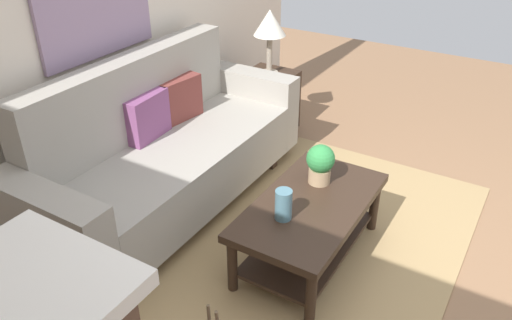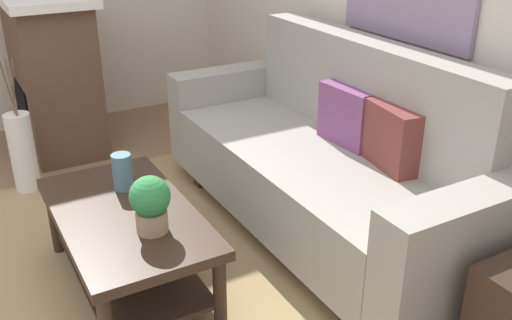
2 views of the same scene
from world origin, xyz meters
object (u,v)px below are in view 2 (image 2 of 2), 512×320
object	(u,v)px
throw_pillow_plum	(347,116)
coffee_table	(127,232)
tabletop_vase	(122,172)
floor_vase	(23,153)
throw_pillow_maroon	(390,137)
potted_plant_tabletop	(150,203)
couch	(326,161)
fireplace	(53,72)

from	to	relation	value
throw_pillow_plum	coffee_table	xyz separation A→B (m)	(-0.01, -1.27, -0.37)
tabletop_vase	floor_vase	world-z (taller)	tabletop_vase
throw_pillow_maroon	coffee_table	distance (m)	1.37
tabletop_vase	potted_plant_tabletop	size ratio (longest dim) A/B	0.71
floor_vase	couch	bearing A→B (deg)	46.17
throw_pillow_plum	floor_vase	distance (m)	2.09
tabletop_vase	potted_plant_tabletop	bearing A→B (deg)	-1.78
coffee_table	tabletop_vase	size ratio (longest dim) A/B	5.89
couch	fireplace	distance (m)	2.28
tabletop_vase	fireplace	distance (m)	1.79
fireplace	coffee_table	bearing A→B (deg)	-3.06
throw_pillow_plum	tabletop_vase	distance (m)	1.24
tabletop_vase	fireplace	size ratio (longest dim) A/B	0.16
tabletop_vase	fireplace	bearing A→B (deg)	178.78
couch	potted_plant_tabletop	distance (m)	1.12
throw_pillow_plum	fireplace	world-z (taller)	fireplace
throw_pillow_maroon	potted_plant_tabletop	distance (m)	1.23
throw_pillow_maroon	potted_plant_tabletop	xyz separation A→B (m)	(-0.13, -1.22, -0.11)
throw_pillow_plum	throw_pillow_maroon	world-z (taller)	same
throw_pillow_plum	couch	bearing A→B (deg)	-90.00
potted_plant_tabletop	tabletop_vase	bearing A→B (deg)	178.22
potted_plant_tabletop	floor_vase	world-z (taller)	potted_plant_tabletop
throw_pillow_maroon	potted_plant_tabletop	size ratio (longest dim) A/B	1.37
couch	fireplace	xyz separation A→B (m)	(-2.02, -1.04, 0.16)
couch	coffee_table	world-z (taller)	couch
throw_pillow_plum	floor_vase	size ratio (longest dim) A/B	0.68
tabletop_vase	couch	bearing A→B (deg)	77.64
floor_vase	fireplace	bearing A→B (deg)	150.74
coffee_table	tabletop_vase	world-z (taller)	tabletop_vase
throw_pillow_maroon	fireplace	size ratio (longest dim) A/B	0.31
couch	fireplace	bearing A→B (deg)	-152.78
couch	floor_vase	xyz separation A→B (m)	(-1.36, -1.41, -0.17)
potted_plant_tabletop	fireplace	bearing A→B (deg)	178.67
floor_vase	throw_pillow_plum	bearing A→B (deg)	48.60
tabletop_vase	throw_pillow_plum	bearing A→B (deg)	78.90
couch	coffee_table	bearing A→B (deg)	-90.56
fireplace	floor_vase	bearing A→B (deg)	-29.26
throw_pillow_plum	tabletop_vase	size ratio (longest dim) A/B	1.93
potted_plant_tabletop	floor_vase	bearing A→B (deg)	-168.50
coffee_table	tabletop_vase	xyz separation A→B (m)	(-0.22, 0.07, 0.21)
tabletop_vase	potted_plant_tabletop	xyz separation A→B (m)	(0.46, -0.01, 0.05)
coffee_table	potted_plant_tabletop	size ratio (longest dim) A/B	4.20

